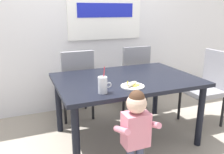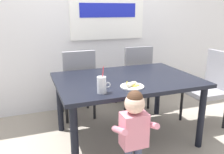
{
  "view_description": "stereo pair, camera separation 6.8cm",
  "coord_description": "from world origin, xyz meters",
  "px_view_note": "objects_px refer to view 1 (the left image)",
  "views": [
    {
      "loc": [
        -1.07,
        -2.22,
        1.46
      ],
      "look_at": [
        -0.21,
        -0.11,
        0.8
      ],
      "focal_mm": 37.37,
      "sensor_mm": 36.0,
      "label": 1
    },
    {
      "loc": [
        -1.0,
        -2.25,
        1.46
      ],
      "look_at": [
        -0.21,
        -0.11,
        0.8
      ],
      "focal_mm": 37.37,
      "sensor_mm": 36.0,
      "label": 2
    }
  ],
  "objects_px": {
    "milk_cup": "(103,86)",
    "snack_plate": "(133,86)",
    "dining_chair_right": "(133,74)",
    "dining_chair_far": "(208,83)",
    "peeled_banana": "(132,84)",
    "toddler_standing": "(136,125)",
    "dining_chair_left": "(76,81)",
    "dining_table": "(126,85)"
  },
  "relations": [
    {
      "from": "dining_chair_far",
      "to": "milk_cup",
      "type": "relative_size",
      "value": 3.84
    },
    {
      "from": "toddler_standing",
      "to": "dining_table",
      "type": "bearing_deg",
      "value": 71.71
    },
    {
      "from": "dining_chair_right",
      "to": "milk_cup",
      "type": "height_order",
      "value": "milk_cup"
    },
    {
      "from": "dining_table",
      "to": "dining_chair_far",
      "type": "bearing_deg",
      "value": -1.57
    },
    {
      "from": "dining_chair_left",
      "to": "peeled_banana",
      "type": "relative_size",
      "value": 5.49
    },
    {
      "from": "dining_chair_left",
      "to": "snack_plate",
      "type": "distance_m",
      "value": 1.09
    },
    {
      "from": "dining_chair_far",
      "to": "milk_cup",
      "type": "height_order",
      "value": "milk_cup"
    },
    {
      "from": "dining_chair_far",
      "to": "milk_cup",
      "type": "distance_m",
      "value": 1.62
    },
    {
      "from": "milk_cup",
      "to": "peeled_banana",
      "type": "height_order",
      "value": "milk_cup"
    },
    {
      "from": "dining_chair_left",
      "to": "dining_chair_right",
      "type": "xyz_separation_m",
      "value": [
        0.87,
        0.05,
        0.0
      ]
    },
    {
      "from": "dining_chair_far",
      "to": "peeled_banana",
      "type": "height_order",
      "value": "dining_chair_far"
    },
    {
      "from": "dining_chair_far",
      "to": "toddler_standing",
      "type": "height_order",
      "value": "dining_chair_far"
    },
    {
      "from": "dining_chair_right",
      "to": "dining_chair_left",
      "type": "bearing_deg",
      "value": 3.51
    },
    {
      "from": "dining_chair_left",
      "to": "dining_chair_far",
      "type": "xyz_separation_m",
      "value": [
        1.55,
        -0.75,
        0.0
      ]
    },
    {
      "from": "snack_plate",
      "to": "peeled_banana",
      "type": "distance_m",
      "value": 0.03
    },
    {
      "from": "dining_table",
      "to": "snack_plate",
      "type": "relative_size",
      "value": 6.65
    },
    {
      "from": "milk_cup",
      "to": "toddler_standing",
      "type": "bearing_deg",
      "value": -59.62
    },
    {
      "from": "dining_chair_left",
      "to": "milk_cup",
      "type": "distance_m",
      "value": 1.11
    },
    {
      "from": "milk_cup",
      "to": "dining_chair_right",
      "type": "bearing_deg",
      "value": 52.2
    },
    {
      "from": "dining_chair_left",
      "to": "dining_chair_far",
      "type": "bearing_deg",
      "value": 154.3
    },
    {
      "from": "dining_chair_left",
      "to": "snack_plate",
      "type": "xyz_separation_m",
      "value": [
        0.32,
        -1.02,
        0.2
      ]
    },
    {
      "from": "dining_chair_left",
      "to": "milk_cup",
      "type": "relative_size",
      "value": 3.84
    },
    {
      "from": "toddler_standing",
      "to": "snack_plate",
      "type": "bearing_deg",
      "value": 68.1
    },
    {
      "from": "milk_cup",
      "to": "snack_plate",
      "type": "relative_size",
      "value": 1.09
    },
    {
      "from": "dining_table",
      "to": "peeled_banana",
      "type": "xyz_separation_m",
      "value": [
        -0.09,
        -0.31,
        0.12
      ]
    },
    {
      "from": "milk_cup",
      "to": "peeled_banana",
      "type": "relative_size",
      "value": 1.43
    },
    {
      "from": "peeled_banana",
      "to": "dining_chair_left",
      "type": "bearing_deg",
      "value": 106.63
    },
    {
      "from": "dining_table",
      "to": "dining_chair_right",
      "type": "xyz_separation_m",
      "value": [
        0.48,
        0.77,
        -0.11
      ]
    },
    {
      "from": "snack_plate",
      "to": "toddler_standing",
      "type": "bearing_deg",
      "value": -111.9
    },
    {
      "from": "dining_chair_left",
      "to": "milk_cup",
      "type": "height_order",
      "value": "milk_cup"
    },
    {
      "from": "dining_chair_left",
      "to": "toddler_standing",
      "type": "distance_m",
      "value": 1.4
    },
    {
      "from": "dining_chair_right",
      "to": "milk_cup",
      "type": "bearing_deg",
      "value": 52.2
    },
    {
      "from": "dining_chair_right",
      "to": "snack_plate",
      "type": "relative_size",
      "value": 4.17
    },
    {
      "from": "dining_table",
      "to": "dining_chair_left",
      "type": "xyz_separation_m",
      "value": [
        -0.39,
        0.72,
        -0.11
      ]
    },
    {
      "from": "dining_chair_far",
      "to": "toddler_standing",
      "type": "bearing_deg",
      "value": -65.24
    },
    {
      "from": "milk_cup",
      "to": "peeled_banana",
      "type": "distance_m",
      "value": 0.32
    },
    {
      "from": "dining_table",
      "to": "dining_chair_right",
      "type": "relative_size",
      "value": 1.59
    },
    {
      "from": "dining_chair_right",
      "to": "toddler_standing",
      "type": "height_order",
      "value": "dining_chair_right"
    },
    {
      "from": "dining_chair_far",
      "to": "toddler_standing",
      "type": "relative_size",
      "value": 1.15
    },
    {
      "from": "dining_chair_left",
      "to": "dining_chair_far",
      "type": "relative_size",
      "value": 1.0
    },
    {
      "from": "toddler_standing",
      "to": "milk_cup",
      "type": "bearing_deg",
      "value": 120.38
    },
    {
      "from": "dining_chair_far",
      "to": "snack_plate",
      "type": "relative_size",
      "value": 4.17
    }
  ]
}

